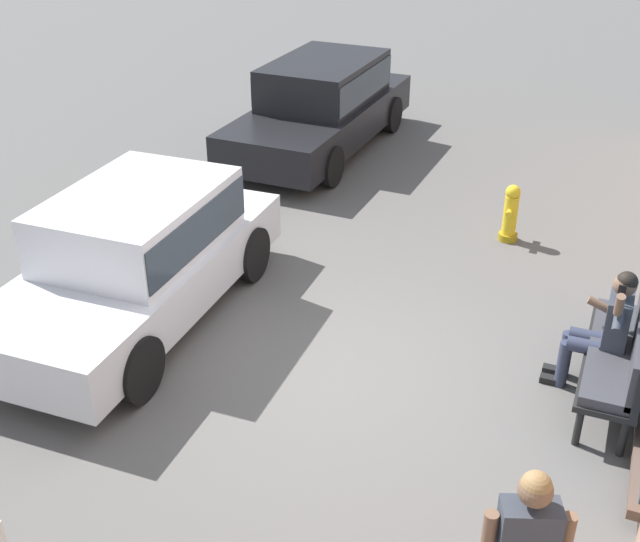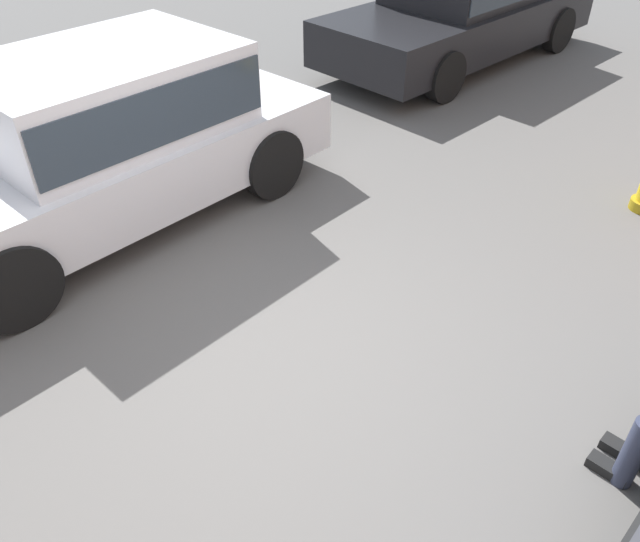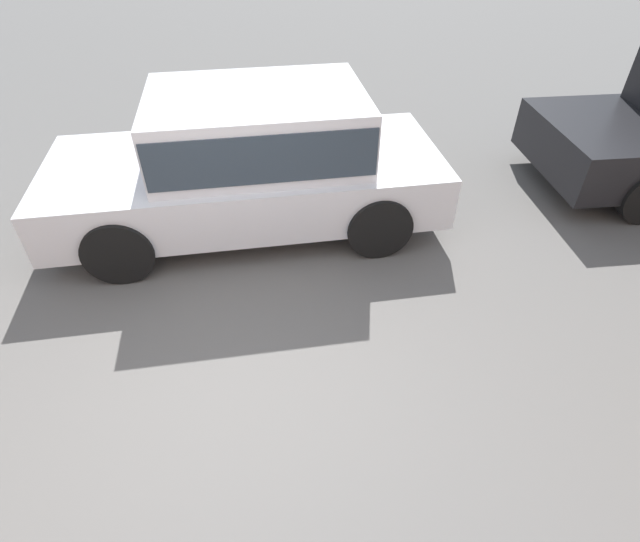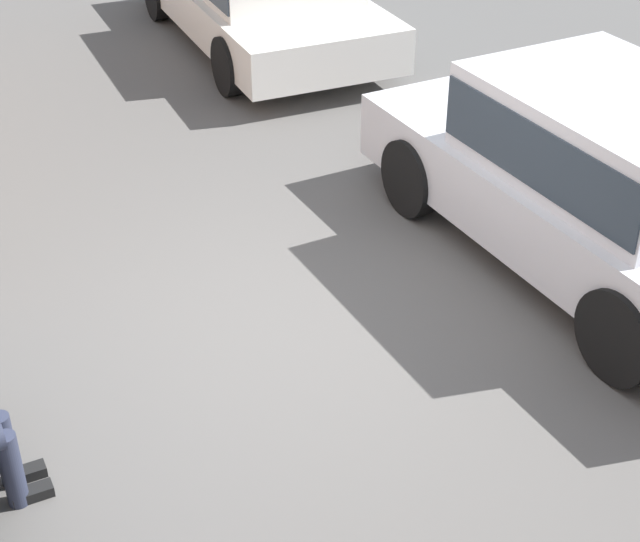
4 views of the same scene
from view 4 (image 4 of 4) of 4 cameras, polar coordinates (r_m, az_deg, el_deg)
name	(u,v)px [view 4 (image 4 of 4)]	position (r m, az deg, el deg)	size (l,w,h in m)	color
ground_plane	(316,321)	(7.25, -0.23, -2.93)	(60.00, 60.00, 0.00)	#565451
parked_car_mid	(601,172)	(7.83, 16.04, 5.57)	(4.23, 1.91, 1.50)	silver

